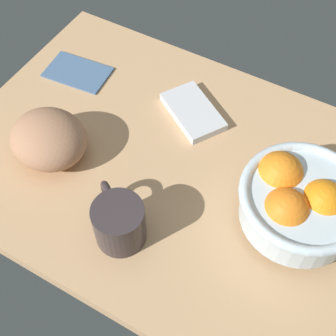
{
  "coord_description": "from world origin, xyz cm",
  "views": [
    {
      "loc": [
        22.95,
        -41.49,
        67.03
      ],
      "look_at": [
        1.75,
        -4.02,
        5.0
      ],
      "focal_mm": 50.17,
      "sensor_mm": 36.0,
      "label": 1
    }
  ],
  "objects_px": {
    "napkin_folded": "(77,71)",
    "mug": "(120,222)",
    "fruit_bowl": "(299,201)",
    "napkin_spare": "(193,112)",
    "bread_loaf": "(49,139)"
  },
  "relations": [
    {
      "from": "napkin_folded",
      "to": "mug",
      "type": "xyz_separation_m",
      "value": [
        0.27,
        -0.26,
        0.03
      ]
    },
    {
      "from": "fruit_bowl",
      "to": "mug",
      "type": "bearing_deg",
      "value": -144.48
    },
    {
      "from": "napkin_spare",
      "to": "mug",
      "type": "relative_size",
      "value": 1.18
    },
    {
      "from": "fruit_bowl",
      "to": "mug",
      "type": "relative_size",
      "value": 1.82
    },
    {
      "from": "napkin_spare",
      "to": "mug",
      "type": "distance_m",
      "value": 0.28
    },
    {
      "from": "bread_loaf",
      "to": "napkin_spare",
      "type": "bearing_deg",
      "value": 49.56
    },
    {
      "from": "bread_loaf",
      "to": "mug",
      "type": "bearing_deg",
      "value": -21.04
    },
    {
      "from": "napkin_spare",
      "to": "napkin_folded",
      "type": "bearing_deg",
      "value": -176.33
    },
    {
      "from": "napkin_spare",
      "to": "bread_loaf",
      "type": "bearing_deg",
      "value": -130.44
    },
    {
      "from": "napkin_spare",
      "to": "mug",
      "type": "height_order",
      "value": "mug"
    },
    {
      "from": "napkin_folded",
      "to": "napkin_spare",
      "type": "relative_size",
      "value": 0.98
    },
    {
      "from": "napkin_folded",
      "to": "napkin_spare",
      "type": "height_order",
      "value": "napkin_spare"
    },
    {
      "from": "napkin_folded",
      "to": "fruit_bowl",
      "type": "bearing_deg",
      "value": -11.55
    },
    {
      "from": "fruit_bowl",
      "to": "napkin_folded",
      "type": "distance_m",
      "value": 0.51
    },
    {
      "from": "napkin_folded",
      "to": "mug",
      "type": "height_order",
      "value": "mug"
    }
  ]
}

